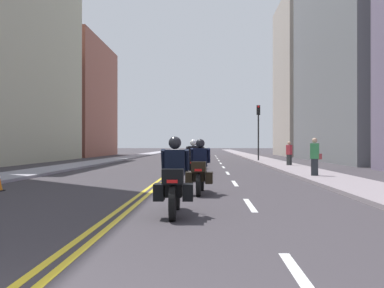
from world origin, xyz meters
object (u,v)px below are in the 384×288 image
Objects in this scene: motorcycle_1 at (200,171)px; motorcycle_3 at (199,160)px; traffic_light_far at (258,123)px; pedestrian_1 at (315,157)px; motorcycle_0 at (175,183)px; motorcycle_4 at (197,157)px; motorcycle_2 at (193,164)px; motorcycle_5 at (198,156)px; motorcycle_6 at (200,155)px; pedestrian_0 at (289,154)px.

motorcycle_1 is 1.01× the size of motorcycle_3.
traffic_light_far is 2.74× the size of pedestrian_1.
motorcycle_0 is 0.94× the size of motorcycle_4.
motorcycle_4 reaches higher than motorcycle_0.
motorcycle_3 is (0.13, 4.55, 0.01)m from motorcycle_2.
motorcycle_2 reaches higher than motorcycle_5.
motorcycle_5 is 0.46× the size of traffic_light_far.
motorcycle_3 is 0.99× the size of motorcycle_6.
motorcycle_1 is 1.02× the size of motorcycle_5.
pedestrian_1 reaches higher than motorcycle_3.
motorcycle_4 is at bearing 89.14° from motorcycle_0.
motorcycle_0 is 26.74m from motorcycle_6.
motorcycle_5 reaches higher than motorcycle_6.
traffic_light_far is 2.87× the size of pedestrian_0.
motorcycle_1 is at bearing -100.15° from traffic_light_far.
motorcycle_5 is (-0.21, 9.05, -0.01)m from motorcycle_3.
pedestrian_0 reaches higher than motorcycle_3.
traffic_light_far is 18.77m from pedestrian_1.
motorcycle_0 is 1.32× the size of pedestrian_0.
pedestrian_1 is (5.13, 1.24, 0.24)m from motorcycle_2.
motorcycle_3 is at bearing -107.01° from traffic_light_far.
motorcycle_1 is 18.62m from motorcycle_5.
motorcycle_1 is at bearing 128.20° from pedestrian_0.
motorcycle_1 is at bearing -91.44° from motorcycle_5.
motorcycle_6 reaches higher than motorcycle_3.
motorcycle_3 is 9.05m from motorcycle_5.
motorcycle_2 is 0.45× the size of traffic_light_far.
motorcycle_5 is 0.98× the size of motorcycle_6.
motorcycle_5 is (-0.44, 18.61, -0.01)m from motorcycle_1.
motorcycle_3 is at bearing 87.45° from motorcycle_2.
traffic_light_far is (4.85, 10.97, 2.60)m from motorcycle_4.
motorcycle_2 is 0.91× the size of motorcycle_4.
motorcycle_2 is at bearing -87.07° from motorcycle_6.
pedestrian_1 is (0.32, -18.61, -2.38)m from traffic_light_far.
motorcycle_4 is 1.34× the size of pedestrian_1.
motorcycle_3 is (0.21, 13.61, -0.00)m from motorcycle_0.
motorcycle_5 is 1.32× the size of pedestrian_0.
motorcycle_0 is at bearing -92.80° from motorcycle_5.
motorcycle_3 is 6.00m from pedestrian_1.
traffic_light_far is (4.87, 2.18, 2.62)m from motorcycle_6.
motorcycle_5 is 13.41m from pedestrian_1.
motorcycle_2 is 17.68m from motorcycle_6.
motorcycle_4 reaches higher than motorcycle_6.
motorcycle_3 is 1.27× the size of pedestrian_1.
motorcycle_6 is at bearing 89.24° from motorcycle_2.
traffic_light_far is (4.90, 28.92, 2.61)m from motorcycle_0.
motorcycle_3 is at bearing -91.49° from motorcycle_5.
motorcycle_2 reaches higher than motorcycle_4.
pedestrian_1 is at bearing -57.45° from motorcycle_4.
motorcycle_2 is 0.96× the size of motorcycle_3.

